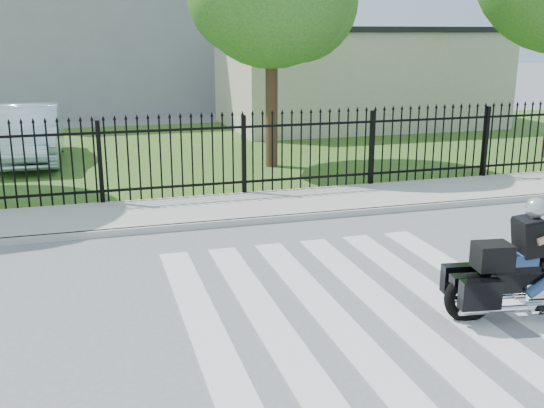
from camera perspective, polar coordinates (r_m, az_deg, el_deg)
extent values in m
plane|color=slate|center=(8.54, 7.38, -9.10)|extent=(120.00, 120.00, 0.00)
cube|color=#ADAAA3|center=(12.99, -1.43, -0.20)|extent=(40.00, 2.00, 0.12)
cube|color=#ADAAA3|center=(12.06, -0.20, -1.41)|extent=(40.00, 0.12, 0.12)
cube|color=#335B1F|center=(19.69, -6.72, 4.81)|extent=(40.00, 12.00, 0.02)
cube|color=black|center=(13.86, -2.51, 2.00)|extent=(26.00, 0.04, 0.05)
cube|color=black|center=(13.64, -2.57, 6.92)|extent=(26.00, 0.04, 0.05)
cylinder|color=#382316|center=(16.84, -0.04, 10.30)|extent=(0.32, 0.32, 4.16)
cube|color=beige|center=(25.33, 7.62, 11.02)|extent=(10.00, 6.00, 3.50)
cube|color=black|center=(25.27, 7.77, 15.21)|extent=(10.20, 6.20, 0.20)
torus|color=black|center=(8.37, 17.27, -8.00)|extent=(0.67, 0.23, 0.66)
cube|color=black|center=(8.62, 21.75, -6.30)|extent=(1.19, 0.38, 0.27)
cube|color=black|center=(8.48, 20.79, -5.33)|extent=(0.62, 0.37, 0.09)
cube|color=silver|center=(8.74, 22.43, -7.16)|extent=(0.40, 0.32, 0.27)
cube|color=black|center=(8.29, 19.14, -4.43)|extent=(0.48, 0.40, 0.33)
cube|color=navy|center=(8.49, 21.51, -4.58)|extent=(0.34, 0.31, 0.16)
sphere|color=#AEB1B6|center=(8.36, 22.58, -0.32)|extent=(0.26, 0.26, 0.26)
imported|color=silver|center=(18.83, -20.97, 5.89)|extent=(1.68, 4.74, 1.56)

